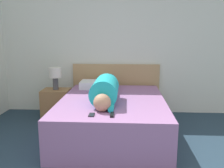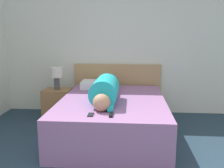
{
  "view_description": "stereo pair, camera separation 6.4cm",
  "coord_description": "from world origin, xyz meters",
  "views": [
    {
      "loc": [
        -0.0,
        -1.33,
        1.46
      ],
      "look_at": [
        -0.2,
        2.02,
        0.79
      ],
      "focal_mm": 40.0,
      "sensor_mm": 36.0,
      "label": 1
    },
    {
      "loc": [
        0.06,
        -1.33,
        1.46
      ],
      "look_at": [
        -0.2,
        2.02,
        0.79
      ],
      "focal_mm": 40.0,
      "sensor_mm": 36.0,
      "label": 2
    }
  ],
  "objects": [
    {
      "name": "wall_back",
      "position": [
        0.0,
        3.35,
        1.3
      ],
      "size": [
        5.87,
        0.06,
        2.6
      ],
      "color": "silver",
      "rests_on": "ground_plane"
    },
    {
      "name": "bed",
      "position": [
        -0.2,
        2.18,
        0.27
      ],
      "size": [
        1.5,
        2.02,
        0.54
      ],
      "color": "#936699",
      "rests_on": "ground_plane"
    },
    {
      "name": "tv_remote",
      "position": [
        -0.16,
        1.41,
        0.56
      ],
      "size": [
        0.04,
        0.15,
        0.02
      ],
      "color": "black",
      "rests_on": "bed"
    },
    {
      "name": "person_lying",
      "position": [
        -0.29,
        2.14,
        0.7
      ],
      "size": [
        0.36,
        1.6,
        0.36
      ],
      "color": "tan",
      "rests_on": "bed"
    },
    {
      "name": "nightstand",
      "position": [
        -1.23,
        2.85,
        0.26
      ],
      "size": [
        0.47,
        0.39,
        0.52
      ],
      "color": "olive",
      "rests_on": "ground_plane"
    },
    {
      "name": "pillow_near_headboard",
      "position": [
        -0.54,
        2.93,
        0.6
      ],
      "size": [
        0.52,
        0.4,
        0.12
      ],
      "color": "white",
      "rests_on": "bed"
    },
    {
      "name": "table_lamp",
      "position": [
        -1.23,
        2.85,
        0.79
      ],
      "size": [
        0.22,
        0.22,
        0.39
      ],
      "color": "#4C4C51",
      "rests_on": "nightstand"
    },
    {
      "name": "headboard",
      "position": [
        -0.2,
        3.28,
        0.46
      ],
      "size": [
        1.62,
        0.04,
        0.92
      ],
      "color": "tan",
      "rests_on": "ground_plane"
    },
    {
      "name": "cell_phone",
      "position": [
        -0.4,
        1.41,
        0.55
      ],
      "size": [
        0.06,
        0.13,
        0.01
      ],
      "color": "black",
      "rests_on": "bed"
    }
  ]
}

